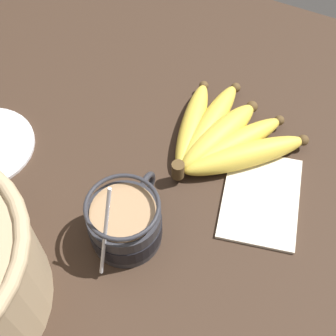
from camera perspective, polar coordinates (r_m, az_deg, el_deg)
The scene contains 4 objects.
table at distance 72.59cm, azimuth 0.02°, elevation -6.03°, with size 112.24×112.24×3.32cm.
coffee_mug at distance 66.23cm, azimuth -5.23°, elevation -6.70°, with size 15.72×10.47×15.87cm.
banana_bunch at distance 76.99cm, azimuth 6.47°, elevation 3.71°, with size 22.92×22.77×4.44cm.
napkin at distance 73.45cm, azimuth 11.24°, elevation -3.56°, with size 18.67×15.03×0.60cm.
Camera 1 is at (-30.74, -15.29, 65.62)cm, focal length 50.00 mm.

